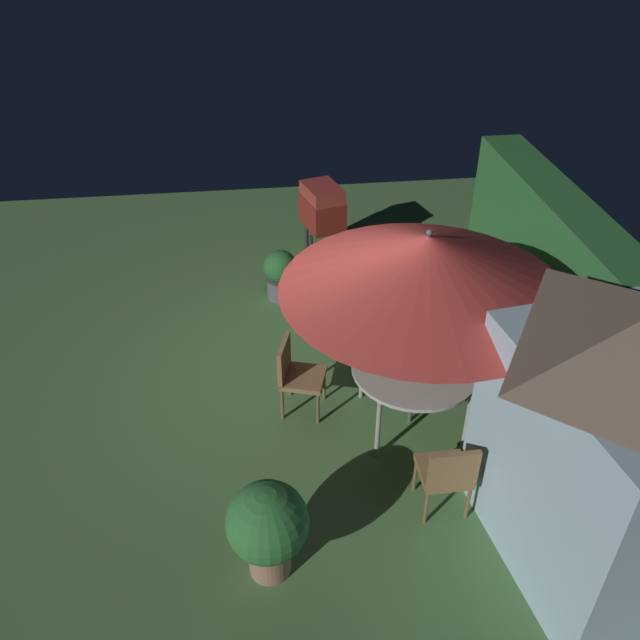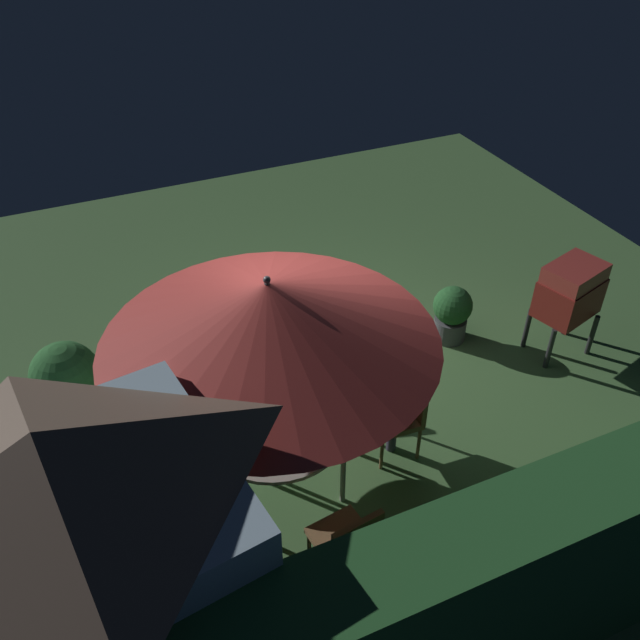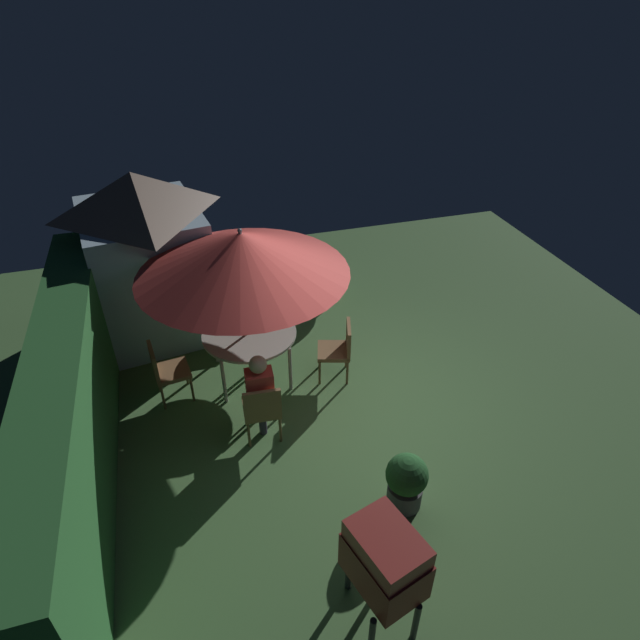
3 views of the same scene
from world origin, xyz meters
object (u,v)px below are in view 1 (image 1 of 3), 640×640
chair_near_shed (396,317)px  person_in_red (398,303)px  potted_plant_by_shed (281,273)px  patio_umbrella (426,263)px  potted_plant_by_grill (268,526)px  garden_shed (628,436)px  chair_toward_hedge (447,473)px  bbq_grill (322,208)px  patio_table (415,371)px  chair_far_side (296,372)px  chair_toward_house (517,367)px

chair_near_shed → person_in_red: person_in_red is taller
potted_plant_by_shed → person_in_red: 2.05m
patio_umbrella → potted_plant_by_grill: bearing=-44.7°
garden_shed → chair_toward_hedge: 1.58m
patio_umbrella → chair_toward_hedge: (1.24, 0.02, -1.51)m
bbq_grill → chair_toward_hedge: bbq_grill is taller
patio_table → patio_umbrella: bearing=0.0°
bbq_grill → potted_plant_by_grill: size_ratio=1.23×
potted_plant_by_grill → potted_plant_by_shed: bearing=174.5°
chair_near_shed → chair_toward_hedge: bearing=-1.7°
chair_near_shed → chair_toward_hedge: same height
patio_table → potted_plant_by_grill: potted_plant_by_grill is taller
chair_far_side → patio_umbrella: bearing=73.0°
person_in_red → chair_toward_house: bearing=47.3°
chair_toward_hedge → person_in_red: person_in_red is taller
chair_far_side → potted_plant_by_grill: 2.08m
patio_umbrella → person_in_red: bearing=175.9°
patio_table → bbq_grill: 3.82m
person_in_red → bbq_grill: bearing=-167.1°
garden_shed → patio_table: 2.25m
bbq_grill → person_in_red: size_ratio=0.95×
chair_toward_house → patio_umbrella: bearing=-82.6°
chair_toward_hedge → chair_far_side: bearing=-142.3°
potted_plant_by_shed → person_in_red: (1.53, 1.31, 0.40)m
patio_table → bbq_grill: size_ratio=1.11×
chair_far_side → potted_plant_by_shed: bearing=179.9°
chair_toward_hedge → person_in_red: bearing=178.4°
bbq_grill → potted_plant_by_grill: 5.57m
garden_shed → potted_plant_by_shed: 5.21m
patio_umbrella → chair_near_shed: size_ratio=3.13×
chair_far_side → chair_toward_hedge: (1.61, 1.25, 0.00)m
potted_plant_by_grill → chair_toward_hedge: bearing=104.3°
chair_far_side → chair_toward_house: size_ratio=1.00×
chair_near_shed → chair_far_side: bearing=-55.5°
patio_table → potted_plant_by_grill: bearing=-44.7°
chair_near_shed → person_in_red: size_ratio=0.71×
bbq_grill → person_in_red: bearing=12.9°
chair_toward_hedge → chair_toward_house: 1.84m
garden_shed → person_in_red: 3.22m
bbq_grill → chair_far_side: 3.49m
patio_umbrella → person_in_red: patio_umbrella is taller
potted_plant_by_grill → patio_umbrella: bearing=135.3°
patio_table → potted_plant_by_shed: 3.01m
chair_toward_house → person_in_red: bearing=-132.7°
patio_table → chair_near_shed: chair_near_shed is taller
chair_far_side → person_in_red: (-0.82, 1.31, 0.26)m
garden_shed → patio_table: bearing=-144.2°
garden_shed → bbq_grill: 5.83m
chair_toward_hedge → bbq_grill: bearing=-174.0°
chair_toward_house → person_in_red: (-1.04, -1.13, 0.26)m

